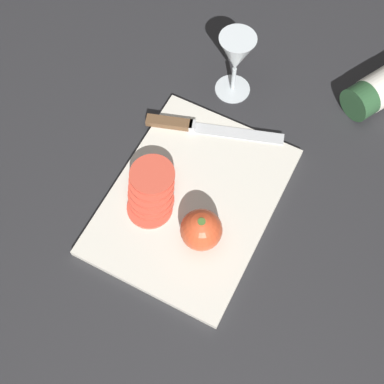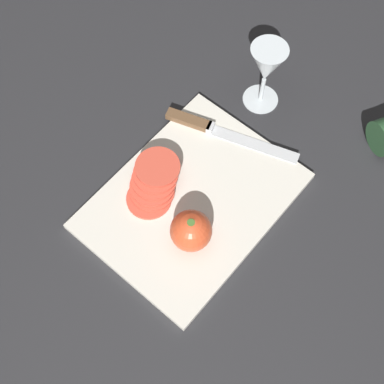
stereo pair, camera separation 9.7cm
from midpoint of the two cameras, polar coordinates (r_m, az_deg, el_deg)
name	(u,v)px [view 1 (the left image)]	position (r m, az deg, el deg)	size (l,w,h in m)	color
ground_plane	(174,215)	(1.01, -4.71, -2.72)	(3.00, 3.00, 0.00)	#28282B
cutting_board	(192,201)	(1.01, -2.75, -1.21)	(0.39, 0.29, 0.01)	silver
wine_glass	(236,57)	(1.07, 2.06, 14.01)	(0.07, 0.07, 0.15)	silver
whole_tomato	(201,230)	(0.94, -1.98, -4.37)	(0.08, 0.08, 0.08)	#DB4C28
knife	(187,125)	(1.07, -3.18, 6.87)	(0.11, 0.27, 0.01)	silver
tomato_slice_stack_near	(151,191)	(0.99, -7.19, -0.18)	(0.13, 0.11, 0.04)	#DB4C38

